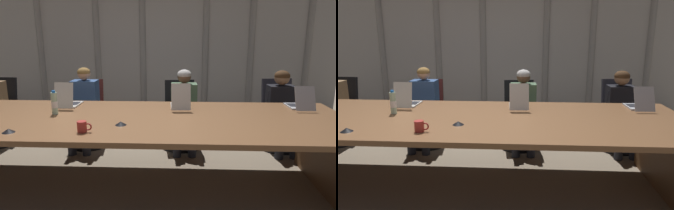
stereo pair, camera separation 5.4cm
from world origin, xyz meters
The scene contains 16 objects.
ground_plane centered at (0.00, 0.00, 0.00)m, with size 14.47×14.47×0.00m, color #7F705B.
conference_table centered at (0.00, 0.00, 0.63)m, with size 4.83×1.49×0.76m.
curtain_backdrop centered at (0.00, 2.85, 1.33)m, with size 7.23×0.17×2.67m.
laptop_left_mid centered at (-0.67, 0.44, 0.82)m, with size 0.22×0.38×0.31m.
laptop_center centered at (0.66, 0.42, 0.82)m, with size 0.24×0.41×0.31m.
laptop_right_mid centered at (2.04, 0.47, 0.81)m, with size 0.23×0.42×0.28m.
office_chair_left_mid centered at (-0.70, 1.21, 0.34)m, with size 0.60×0.60×0.94m.
office_chair_center centered at (0.67, 1.21, 0.34)m, with size 0.60×0.60×0.94m.
office_chair_right_mid centered at (2.08, 1.21, 0.35)m, with size 0.60×0.60×0.97m.
person_left_mid centered at (-0.69, 1.05, 0.64)m, with size 0.37×0.55×1.14m.
person_center centered at (0.71, 1.05, 0.63)m, with size 0.37×0.55×1.12m.
person_right_mid centered at (2.05, 1.05, 0.64)m, with size 0.38×0.56×1.12m.
water_bottle_primary centered at (-0.69, 0.10, 0.87)m, with size 0.07×0.07×0.26m.
coffee_mug_near centered at (-0.20, -0.49, 0.81)m, with size 0.13×0.09×0.10m.
conference_mic_left_side centered at (0.10, -0.27, 0.77)m, with size 0.11×0.11×0.04m, color black.
conference_mic_middle centered at (-0.86, -0.53, 0.77)m, with size 0.11×0.11×0.04m, color black.
Camera 1 is at (0.67, -3.01, 1.63)m, focal length 32.34 mm.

